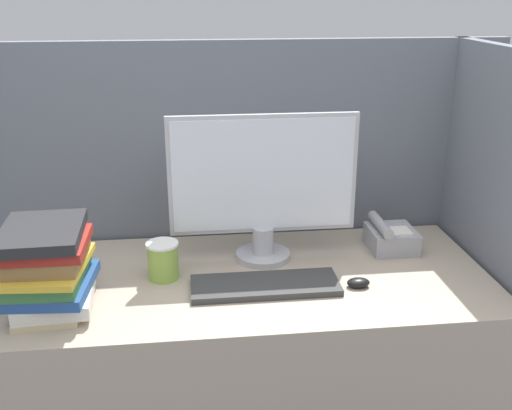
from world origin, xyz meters
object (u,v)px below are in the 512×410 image
(mouse, at_px, (358,283))
(coffee_cup, at_px, (163,260))
(monitor, at_px, (263,187))
(desk_telephone, at_px, (390,237))
(keyboard, at_px, (265,285))
(book_stack, at_px, (48,268))

(mouse, relative_size, coffee_cup, 0.59)
(monitor, bearing_deg, mouse, -42.57)
(monitor, bearing_deg, coffee_cup, -161.47)
(coffee_cup, bearing_deg, desk_telephone, 9.48)
(monitor, distance_m, desk_telephone, 0.49)
(keyboard, height_order, desk_telephone, desk_telephone)
(mouse, height_order, desk_telephone, desk_telephone)
(mouse, height_order, coffee_cup, coffee_cup)
(keyboard, distance_m, book_stack, 0.63)
(desk_telephone, bearing_deg, book_stack, -165.31)
(monitor, xyz_separation_m, mouse, (0.26, -0.24, -0.23))
(monitor, xyz_separation_m, desk_telephone, (0.45, 0.02, -0.21))
(coffee_cup, bearing_deg, monitor, 18.53)
(monitor, distance_m, book_stack, 0.70)
(desk_telephone, bearing_deg, coffee_cup, -170.52)
(keyboard, distance_m, coffee_cup, 0.33)
(mouse, relative_size, book_stack, 0.24)
(mouse, xyz_separation_m, book_stack, (-0.89, -0.02, 0.11))
(monitor, relative_size, book_stack, 2.04)
(monitor, bearing_deg, keyboard, -95.58)
(coffee_cup, distance_m, desk_telephone, 0.78)
(monitor, distance_m, coffee_cup, 0.39)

